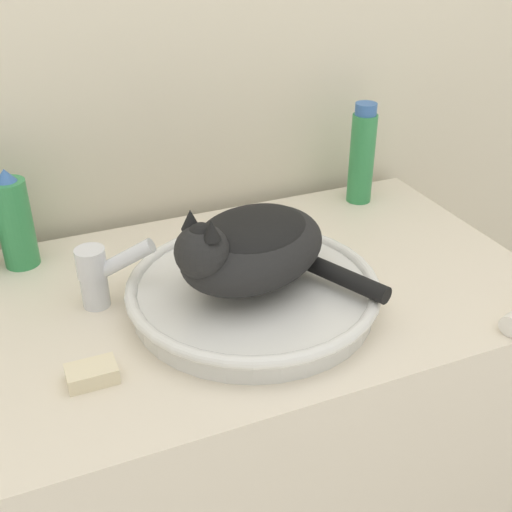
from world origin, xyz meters
TOP-DOWN VIEW (x-y plane):
  - wall_back at (0.00, 0.65)m, footprint 8.00×0.05m
  - vanity_counter at (0.00, 0.30)m, footprint 1.05×0.60m
  - sink_basin at (0.01, 0.24)m, footprint 0.41×0.41m
  - cat at (0.01, 0.24)m, footprint 0.32×0.28m
  - faucet at (-0.21, 0.34)m, footprint 0.12×0.08m
  - spray_bottle_trigger at (-0.32, 0.53)m, footprint 0.06×0.06m
  - shampoo_bottle_tall at (0.38, 0.53)m, footprint 0.05×0.05m
  - soap_bar at (-0.26, 0.16)m, footprint 0.07×0.04m

SIDE VIEW (x-z plane):
  - vanity_counter at x=0.00m, z-range 0.00..0.88m
  - soap_bar at x=-0.26m, z-range 0.88..0.90m
  - sink_basin at x=0.01m, z-range 0.88..0.93m
  - faucet at x=-0.21m, z-range 0.88..1.00m
  - spray_bottle_trigger at x=-0.32m, z-range 0.87..1.05m
  - shampoo_bottle_tall at x=0.38m, z-range 0.87..1.09m
  - cat at x=0.01m, z-range 0.92..1.07m
  - wall_back at x=0.00m, z-range 0.00..2.40m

